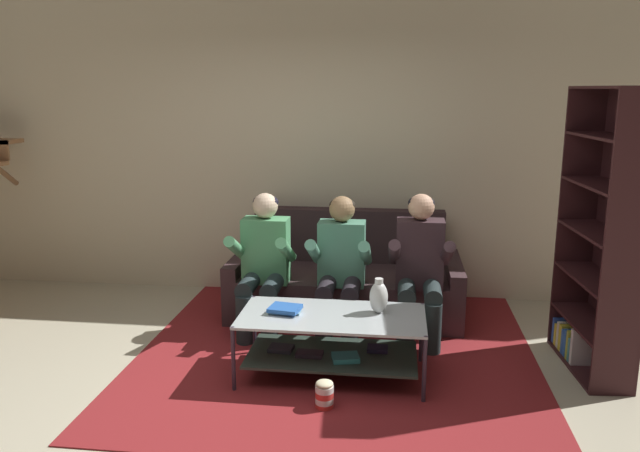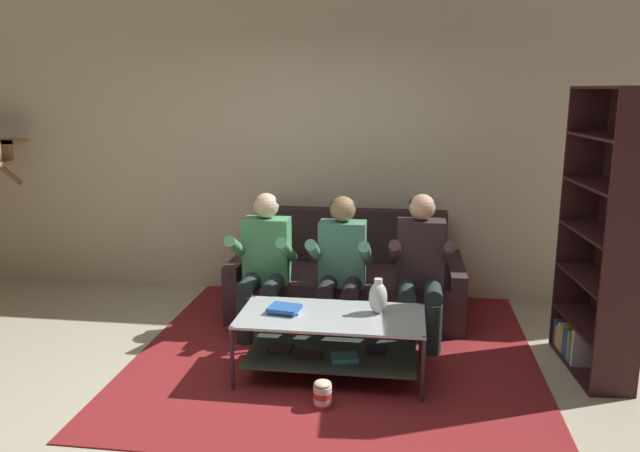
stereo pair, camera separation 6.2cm
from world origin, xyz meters
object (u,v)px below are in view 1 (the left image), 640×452
(person_seated_middle, at_px, (340,263))
(popcorn_tub, at_px, (324,395))
(couch, at_px, (346,282))
(person_seated_left, at_px, (263,259))
(coffee_table, at_px, (332,336))
(vase, at_px, (379,297))
(bookshelf, at_px, (603,252))
(person_seated_right, at_px, (420,264))
(book_stack, at_px, (285,309))

(person_seated_middle, xyz_separation_m, popcorn_tub, (0.02, -1.22, -0.53))
(popcorn_tub, bearing_deg, person_seated_middle, 90.78)
(couch, xyz_separation_m, person_seated_left, (-0.63, -0.55, 0.34))
(coffee_table, height_order, vase, vase)
(couch, height_order, bookshelf, bookshelf)
(person_seated_left, relative_size, coffee_table, 0.90)
(person_seated_right, xyz_separation_m, bookshelf, (1.27, -0.35, 0.23))
(person_seated_left, xyz_separation_m, person_seated_middle, (0.63, -0.00, -0.01))
(person_seated_middle, xyz_separation_m, vase, (0.33, -0.68, -0.04))
(person_seated_left, height_order, vase, person_seated_left)
(person_seated_left, distance_m, vase, 1.18)
(person_seated_right, height_order, vase, person_seated_right)
(coffee_table, relative_size, vase, 5.17)
(person_seated_left, xyz_separation_m, vase, (0.97, -0.68, -0.05))
(couch, distance_m, coffee_table, 1.32)
(couch, bearing_deg, book_stack, -103.67)
(person_seated_left, relative_size, book_stack, 4.88)
(person_seated_left, bearing_deg, vase, -34.97)
(person_seated_middle, distance_m, bookshelf, 1.95)
(coffee_table, height_order, book_stack, book_stack)
(couch, xyz_separation_m, popcorn_tub, (0.02, -1.78, -0.19))
(book_stack, bearing_deg, person_seated_right, 38.49)
(coffee_table, bearing_deg, person_seated_right, 50.91)
(bookshelf, bearing_deg, vase, -168.04)
(couch, distance_m, person_seated_left, 0.91)
(couch, relative_size, person_seated_middle, 1.77)
(couch, distance_m, person_seated_right, 0.91)
(person_seated_middle, distance_m, person_seated_right, 0.64)
(bookshelf, bearing_deg, book_stack, -169.48)
(vase, xyz_separation_m, bookshelf, (1.57, 0.33, 0.29))
(coffee_table, xyz_separation_m, vase, (0.32, 0.09, 0.27))
(couch, distance_m, bookshelf, 2.18)
(person_seated_middle, bearing_deg, coffee_table, -89.02)
(person_seated_left, bearing_deg, book_stack, -67.31)
(couch, height_order, book_stack, couch)
(person_seated_left, bearing_deg, person_seated_right, 0.08)
(person_seated_middle, xyz_separation_m, person_seated_right, (0.63, 0.00, 0.01))
(vase, relative_size, book_stack, 1.05)
(person_seated_middle, xyz_separation_m, book_stack, (-0.32, -0.76, -0.14))
(couch, xyz_separation_m, book_stack, (-0.32, -1.31, 0.20))
(book_stack, xyz_separation_m, popcorn_tub, (0.34, -0.47, -0.39))
(book_stack, height_order, popcorn_tub, book_stack)
(person_seated_left, height_order, person_seated_right, person_seated_right)
(book_stack, xyz_separation_m, bookshelf, (2.22, 0.41, 0.38))
(person_seated_left, height_order, coffee_table, person_seated_left)
(coffee_table, xyz_separation_m, bookshelf, (1.89, 0.42, 0.56))
(person_seated_right, xyz_separation_m, coffee_table, (-0.62, -0.77, -0.33))
(vase, height_order, bookshelf, bookshelf)
(person_seated_middle, distance_m, book_stack, 0.83)
(person_seated_middle, xyz_separation_m, coffee_table, (0.01, -0.76, -0.32))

